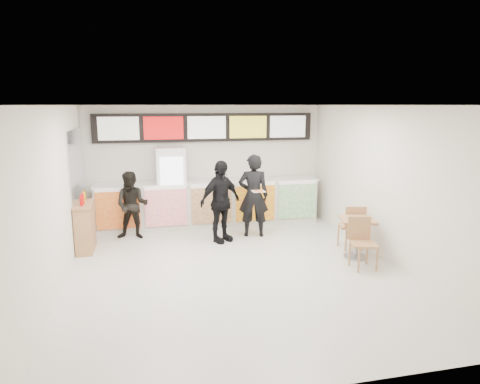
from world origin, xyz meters
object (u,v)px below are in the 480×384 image
object	(u,v)px
drinks_fridge	(171,188)
customer_mid	(220,202)
condiment_ledge	(85,226)
customer_main	(253,196)
cafe_table	(357,231)
customer_left	(132,205)
service_counter	(209,203)

from	to	relation	value
drinks_fridge	customer_mid	xyz separation A→B (m)	(0.98, -1.36, -0.09)
drinks_fridge	condiment_ledge	world-z (taller)	drinks_fridge
customer_main	condiment_ledge	world-z (taller)	customer_main
cafe_table	condiment_ledge	world-z (taller)	condiment_ledge
cafe_table	condiment_ledge	bearing A→B (deg)	178.06
cafe_table	condiment_ledge	distance (m)	5.57
condiment_ledge	customer_left	bearing A→B (deg)	33.95
condiment_ledge	drinks_fridge	bearing A→B (deg)	35.35
service_counter	cafe_table	world-z (taller)	service_counter
service_counter	customer_main	bearing A→B (deg)	-52.10
customer_mid	cafe_table	bearing A→B (deg)	-63.03
service_counter	customer_left	size ratio (longest dim) A/B	3.60
cafe_table	condiment_ledge	xyz separation A→B (m)	(-5.32, 1.64, -0.04)
service_counter	customer_left	bearing A→B (deg)	-160.00
service_counter	cafe_table	xyz separation A→B (m)	(2.50, -2.96, -0.02)
service_counter	customer_main	xyz separation A→B (m)	(0.86, -1.10, 0.38)
drinks_fridge	customer_left	bearing A→B (deg)	-143.27
service_counter	condiment_ledge	bearing A→B (deg)	-154.90
service_counter	customer_mid	xyz separation A→B (m)	(0.04, -1.34, 0.34)
service_counter	condiment_ledge	distance (m)	3.11
customer_main	cafe_table	bearing A→B (deg)	143.34
customer_mid	customer_main	bearing A→B (deg)	-12.99
service_counter	customer_main	size ratio (longest dim) A/B	2.91
drinks_fridge	condiment_ledge	xyz separation A→B (m)	(-1.89, -1.34, -0.48)
service_counter	customer_mid	bearing A→B (deg)	-88.14
drinks_fridge	service_counter	bearing A→B (deg)	-0.99
customer_left	cafe_table	size ratio (longest dim) A/B	0.91
service_counter	customer_mid	size ratio (longest dim) A/B	3.04
customer_mid	cafe_table	world-z (taller)	customer_mid
customer_main	customer_mid	xyz separation A→B (m)	(-0.81, -0.24, -0.04)
customer_main	condiment_ledge	bearing A→B (deg)	15.34
customer_mid	cafe_table	size ratio (longest dim) A/B	1.08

